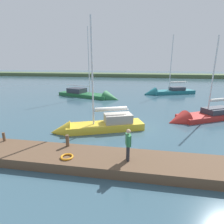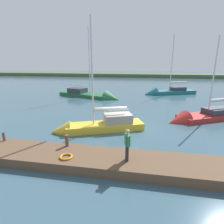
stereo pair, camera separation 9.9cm
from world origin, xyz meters
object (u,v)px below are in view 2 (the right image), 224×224
(mooring_post_far, at_px, (67,141))
(life_ring_buoy, at_px, (66,157))
(sailboat_far_right, at_px, (166,93))
(sailboat_far_left, at_px, (96,127))
(sailboat_behind_pier, at_px, (201,118))
(sailboat_near_dock, at_px, (93,96))
(person_on_dock, at_px, (127,143))
(mooring_post_near, at_px, (4,137))

(mooring_post_far, relative_size, life_ring_buoy, 1.04)
(mooring_post_far, bearing_deg, sailboat_far_right, -109.88)
(life_ring_buoy, xyz_separation_m, sailboat_far_left, (-0.17, -5.20, -0.29))
(sailboat_far_left, xyz_separation_m, sailboat_behind_pier, (-9.09, -4.44, -0.16))
(sailboat_near_dock, bearing_deg, person_on_dock, -49.80)
(mooring_post_near, height_order, sailboat_behind_pier, sailboat_behind_pier)
(mooring_post_near, bearing_deg, sailboat_far_right, -118.73)
(life_ring_buoy, bearing_deg, mooring_post_far, -68.71)
(sailboat_far_left, bearing_deg, sailboat_near_dock, -94.79)
(sailboat_behind_pier, bearing_deg, mooring_post_far, 12.38)
(mooring_post_far, distance_m, sailboat_far_right, 23.70)
(sailboat_far_right, height_order, person_on_dock, sailboat_far_right)
(mooring_post_near, bearing_deg, mooring_post_far, 180.00)
(sailboat_behind_pier, distance_m, person_on_dock, 11.27)
(sailboat_near_dock, relative_size, person_on_dock, 6.88)
(mooring_post_near, distance_m, sailboat_near_dock, 17.38)
(mooring_post_near, distance_m, sailboat_behind_pier, 16.25)
(mooring_post_far, bearing_deg, sailboat_far_left, -99.55)
(mooring_post_near, distance_m, mooring_post_far, 4.16)
(sailboat_far_left, relative_size, sailboat_far_right, 0.87)
(sailboat_behind_pier, bearing_deg, life_ring_buoy, 17.84)
(person_on_dock, bearing_deg, sailboat_behind_pier, 42.46)
(mooring_post_far, height_order, person_on_dock, person_on_dock)
(life_ring_buoy, height_order, sailboat_far_right, sailboat_far_right)
(mooring_post_near, xyz_separation_m, mooring_post_far, (-4.16, 0.00, 0.06))
(mooring_post_far, distance_m, sailboat_behind_pier, 12.88)
(sailboat_far_right, bearing_deg, life_ring_buoy, 49.63)
(sailboat_far_right, bearing_deg, sailboat_behind_pier, 74.39)
(sailboat_near_dock, bearing_deg, life_ring_buoy, -58.88)
(life_ring_buoy, distance_m, sailboat_far_right, 24.73)
(sailboat_far_left, xyz_separation_m, sailboat_far_right, (-7.39, -18.34, -0.08))
(mooring_post_near, relative_size, person_on_dock, 0.34)
(mooring_post_far, xyz_separation_m, person_on_dock, (-3.58, 0.96, 0.60))
(mooring_post_far, bearing_deg, life_ring_buoy, 111.29)
(sailboat_near_dock, bearing_deg, sailboat_behind_pier, -14.94)
(mooring_post_far, bearing_deg, sailboat_near_dock, -79.06)
(sailboat_near_dock, bearing_deg, mooring_post_far, -59.61)
(mooring_post_near, relative_size, sailboat_far_right, 0.05)
(life_ring_buoy, height_order, sailboat_behind_pier, sailboat_behind_pier)
(mooring_post_near, height_order, person_on_dock, person_on_dock)
(life_ring_buoy, relative_size, sailboat_near_dock, 0.06)
(mooring_post_far, bearing_deg, sailboat_behind_pier, -139.31)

